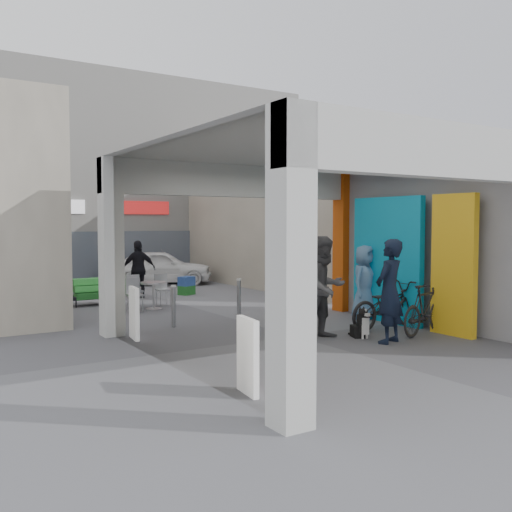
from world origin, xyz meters
TOP-DOWN VIEW (x-y plane):
  - ground at (0.00, 0.00)m, footprint 90.00×90.00m
  - arcade_canopy at (0.54, -0.82)m, footprint 6.40×6.45m
  - far_building at (-0.00, 13.99)m, footprint 18.00×4.08m
  - plaza_bldg_right at (4.50, 7.50)m, footprint 2.00×9.00m
  - bollard_left at (-1.59, 2.21)m, footprint 0.09×0.09m
  - bollard_center at (0.06, 2.24)m, footprint 0.09×0.09m
  - bollard_right at (1.60, 2.25)m, footprint 0.09×0.09m
  - advert_board_near at (-2.75, -2.71)m, footprint 0.16×0.56m
  - advert_board_far at (-2.75, 1.45)m, footprint 0.16×0.56m
  - cafe_set at (-1.10, 5.05)m, footprint 1.40×1.13m
  - produce_stand at (-2.15, 6.36)m, footprint 1.09×0.59m
  - crate_stack at (1.00, 7.00)m, footprint 0.55×0.50m
  - border_collie at (0.99, -0.81)m, footprint 0.23×0.45m
  - man_with_dog at (1.11, -1.43)m, footprint 0.82×0.67m
  - man_back_turned at (0.37, -0.47)m, footprint 0.99×0.79m
  - man_elderly at (2.55, 0.76)m, footprint 0.97×0.79m
  - man_crates at (-0.51, 7.09)m, footprint 1.04×0.54m
  - bicycle_front at (2.07, -0.42)m, footprint 1.91×0.68m
  - bicycle_rear at (2.30, -1.25)m, footprint 1.74×0.86m
  - white_van at (1.47, 10.19)m, footprint 3.97×2.86m

SIDE VIEW (x-z plane):
  - ground at x=0.00m, z-range 0.00..0.00m
  - border_collie at x=0.99m, z-range -0.06..0.56m
  - crate_stack at x=1.00m, z-range 0.00..0.56m
  - produce_stand at x=-2.15m, z-range -0.07..0.64m
  - cafe_set at x=-1.10m, z-range -0.12..0.72m
  - bollard_left at x=-1.59m, z-range 0.00..0.88m
  - bollard_center at x=0.06m, z-range 0.00..0.93m
  - bollard_right at x=1.60m, z-range 0.00..0.95m
  - bicycle_front at x=2.07m, z-range 0.00..1.00m
  - bicycle_rear at x=2.30m, z-range 0.00..1.01m
  - advert_board_near at x=-2.75m, z-range 0.01..1.01m
  - advert_board_far at x=-2.75m, z-range 0.01..1.01m
  - white_van at x=1.47m, z-range 0.00..1.26m
  - man_crates at x=-0.51m, z-range 0.00..1.70m
  - man_elderly at x=2.55m, z-range 0.00..1.71m
  - man_with_dog at x=1.11m, z-range 0.00..1.93m
  - man_back_turned at x=0.37m, z-range 0.00..1.97m
  - arcade_canopy at x=0.54m, z-range -0.90..5.50m
  - plaza_bldg_right at x=4.50m, z-range 0.00..5.00m
  - far_building at x=0.00m, z-range -0.01..7.99m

